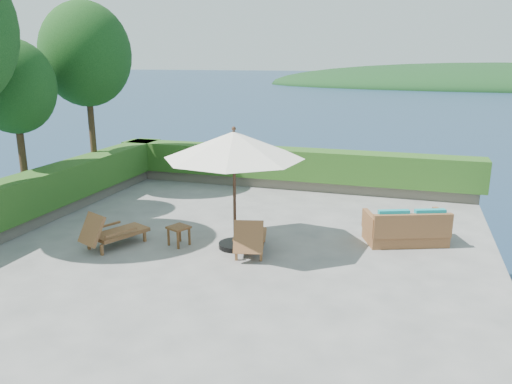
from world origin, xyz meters
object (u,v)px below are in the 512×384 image
(patio_umbrella, at_px, (234,146))
(side_table, at_px, (179,230))
(lounge_left, at_px, (111,232))
(wicker_loveseat, at_px, (406,229))
(lounge_right, at_px, (250,237))

(patio_umbrella, xyz_separation_m, side_table, (-1.32, -0.25, -2.02))
(lounge_left, xyz_separation_m, side_table, (1.45, 0.58, 0.01))
(side_table, bearing_deg, wicker_loveseat, 18.69)
(patio_umbrella, bearing_deg, wicker_loveseat, 21.31)
(side_table, xyz_separation_m, wicker_loveseat, (5.13, 1.74, -0.03))
(lounge_right, xyz_separation_m, side_table, (-1.76, -0.03, 0.01))
(side_table, relative_size, wicker_loveseat, 0.28)
(wicker_loveseat, bearing_deg, patio_umbrella, -179.78)
(patio_umbrella, relative_size, wicker_loveseat, 1.84)
(patio_umbrella, distance_m, wicker_loveseat, 4.58)
(side_table, bearing_deg, lounge_right, 0.95)
(patio_umbrella, xyz_separation_m, wicker_loveseat, (3.81, 1.49, -2.05))
(patio_umbrella, bearing_deg, side_table, -169.31)
(lounge_right, xyz_separation_m, wicker_loveseat, (3.37, 1.71, -0.02))
(patio_umbrella, bearing_deg, lounge_left, -163.35)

